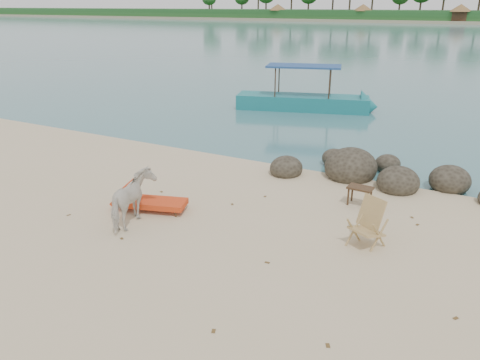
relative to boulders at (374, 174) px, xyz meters
The scene contains 8 objects.
water 83.91m from the boulders, 91.01° to the left, with size 400.00×400.00×0.00m, color #3C6F78.
boulders is the anchor object (origin of this frame).
cow 6.79m from the boulders, 126.70° to the right, with size 0.64×1.41×1.19m, color white.
side_table 1.99m from the boulders, 87.03° to the right, with size 0.59×0.38×0.47m, color #341E15, non-canonical shape.
lounge_chair 6.19m from the boulders, 131.87° to the right, with size 1.91×0.67×0.57m, color #CD4618, non-canonical shape.
deck_chair 4.06m from the boulders, 79.13° to the right, with size 0.61×0.67×0.96m, color tan, non-canonical shape.
boat_near 9.85m from the boulders, 123.15° to the left, with size 6.88×1.55×3.34m, color #197177, non-canonical shape.
dead_leaves 5.36m from the boulders, 96.61° to the right, with size 8.75×7.03×0.00m.
Camera 1 is at (4.02, -6.56, 4.67)m, focal length 35.00 mm.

